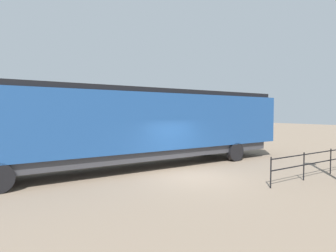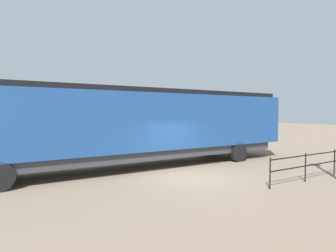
# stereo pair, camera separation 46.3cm
# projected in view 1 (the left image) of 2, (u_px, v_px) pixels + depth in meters

# --- Properties ---
(ground_plane) EXTENTS (120.00, 120.00, 0.00)m
(ground_plane) POSITION_uv_depth(u_px,v_px,m) (193.00, 177.00, 12.29)
(ground_plane) COLOR #84705B
(locomotive) EXTENTS (3.06, 18.54, 4.02)m
(locomotive) POSITION_uv_depth(u_px,v_px,m) (142.00, 124.00, 14.38)
(locomotive) COLOR navy
(locomotive) RESTS_ON ground_plane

